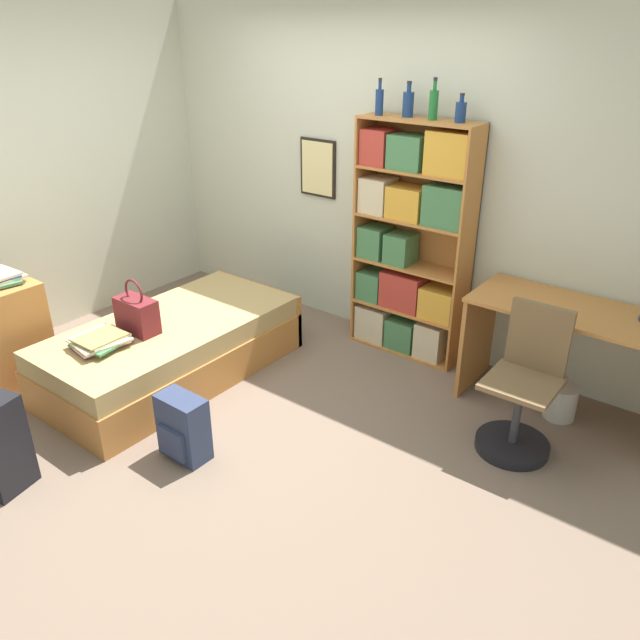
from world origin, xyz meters
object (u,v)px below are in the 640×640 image
at_px(bottle_clear, 434,104).
at_px(bottle_blue, 461,111).
at_px(handbag, 137,314).
at_px(desk_chair, 521,405).
at_px(bookcase, 409,245).
at_px(bottle_green, 379,101).
at_px(book_stack_on_bed, 101,341).
at_px(desk, 576,342).
at_px(backpack, 183,428).
at_px(waste_bin, 561,402).
at_px(bed, 174,348).
at_px(bottle_brown, 408,103).
at_px(dresser, 1,334).

height_order(bottle_clear, bottle_blue, bottle_clear).
height_order(handbag, desk_chair, desk_chair).
height_order(bookcase, bottle_green, bottle_green).
bearing_deg(desk_chair, book_stack_on_bed, -152.53).
distance_m(handbag, desk, 2.93).
xyz_separation_m(book_stack_on_bed, backpack, (0.86, -0.07, -0.28)).
bearing_deg(bottle_blue, bottle_green, -176.37).
height_order(book_stack_on_bed, waste_bin, book_stack_on_bed).
distance_m(bottle_clear, desk, 1.83).
bearing_deg(handbag, backpack, -23.73).
bearing_deg(book_stack_on_bed, bottle_blue, 52.19).
bearing_deg(bed, bottle_clear, 48.06).
xyz_separation_m(book_stack_on_bed, desk, (2.53, 1.80, 0.06)).
distance_m(book_stack_on_bed, bookcase, 2.31).
bearing_deg(handbag, bottle_green, 60.98).
height_order(book_stack_on_bed, backpack, book_stack_on_bed).
bearing_deg(bottle_green, handbag, -119.02).
relative_size(bottle_green, bottle_brown, 1.05).
xyz_separation_m(handbag, bookcase, (1.19, 1.64, 0.31)).
bearing_deg(bookcase, handbag, -125.97).
distance_m(dresser, bottle_brown, 3.31).
relative_size(handbag, book_stack_on_bed, 0.99).
relative_size(book_stack_on_bed, bottle_green, 1.58).
bearing_deg(book_stack_on_bed, bookcase, 58.31).
distance_m(bottle_green, bottle_clear, 0.41).
distance_m(bed, waste_bin, 2.75).
relative_size(bookcase, bottle_brown, 7.56).
relative_size(handbag, waste_bin, 1.69).
xyz_separation_m(bookcase, bottle_green, (-0.30, -0.03, 1.01)).
relative_size(bottle_brown, backpack, 0.57).
xyz_separation_m(bed, bottle_brown, (1.05, 1.42, 1.67)).
bearing_deg(bottle_blue, handbag, -132.39).
xyz_separation_m(dresser, desk, (3.37, 2.07, 0.16)).
bearing_deg(desk, book_stack_on_bed, -144.64).
relative_size(bottle_green, bottle_clear, 0.92).
xyz_separation_m(book_stack_on_bed, desk_chair, (2.42, 1.26, -0.18)).
relative_size(bottle_blue, waste_bin, 0.79).
bearing_deg(bottle_green, book_stack_on_bed, -115.24).
distance_m(bookcase, bottle_brown, 1.01).
distance_m(handbag, waste_bin, 2.94).
distance_m(book_stack_on_bed, bottle_brown, 2.65).
relative_size(bottle_clear, desk, 0.20).
height_order(bottle_green, desk, bottle_green).
distance_m(handbag, dresser, 1.03).
distance_m(bookcase, bottle_blue, 1.04).
height_order(dresser, waste_bin, dresser).
height_order(bottle_blue, desk, bottle_blue).
relative_size(handbag, desk_chair, 0.43).
bearing_deg(handbag, bottle_brown, 56.60).
distance_m(bottle_clear, desk_chair, 2.06).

